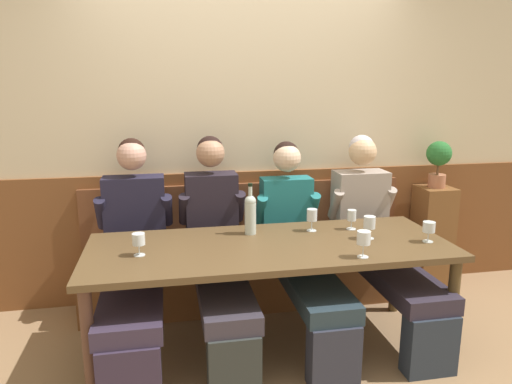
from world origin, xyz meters
name	(u,v)px	position (x,y,z in m)	size (l,w,h in m)	color
ground_plane	(273,360)	(0.00, 0.00, -0.01)	(6.80, 6.80, 0.02)	#8C6B49
room_wall_back	(244,124)	(0.00, 1.09, 1.40)	(6.80, 0.08, 2.80)	beige
wood_wainscot_panel	(246,233)	(0.00, 1.04, 0.51)	(6.80, 0.03, 1.03)	brown
wall_bench	(250,269)	(0.00, 0.83, 0.28)	(2.57, 0.42, 0.94)	brown
dining_table	(270,255)	(0.00, 0.11, 0.66)	(2.27, 0.87, 0.73)	brown
person_center_left_seat	(133,250)	(-0.86, 0.44, 0.63)	(0.54, 1.31, 1.34)	#31273A
person_right_seat	(217,241)	(-0.30, 0.47, 0.65)	(0.49, 1.31, 1.34)	#2C302F
person_center_right_seat	(299,242)	(0.28, 0.44, 0.62)	(0.49, 1.31, 1.29)	#2A2D3B
person_left_seat	(377,232)	(0.89, 0.47, 0.65)	(0.52, 1.32, 1.32)	#252E3C
wine_bottle_amber_mid	(250,213)	(-0.08, 0.35, 0.88)	(0.08, 0.08, 0.35)	#B8C5BC
wine_glass_near_bucket	(139,240)	(-0.80, 0.06, 0.83)	(0.07, 0.07, 0.13)	silver
wine_glass_center_front	(352,216)	(0.62, 0.31, 0.83)	(0.07, 0.07, 0.14)	silver
wine_glass_left_end	(364,239)	(0.48, -0.21, 0.84)	(0.08, 0.08, 0.16)	silver
wine_glass_mid_right	(429,228)	(1.00, -0.03, 0.82)	(0.08, 0.08, 0.13)	silver
wine_glass_mid_left	(369,224)	(0.65, 0.10, 0.83)	(0.08, 0.08, 0.15)	silver
wine_glass_by_bottle	(312,216)	(0.34, 0.33, 0.84)	(0.07, 0.07, 0.15)	silver
corner_pedestal	(432,237)	(1.58, 0.86, 0.44)	(0.28, 0.28, 0.87)	brown
potted_plant	(439,159)	(1.58, 0.86, 1.11)	(0.20, 0.20, 0.39)	#A86648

